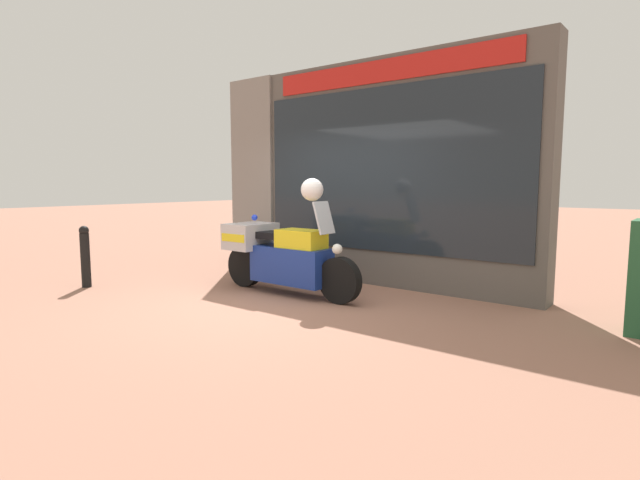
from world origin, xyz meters
TOP-DOWN VIEW (x-y plane):
  - ground_plane at (0.00, 0.00)m, footprint 60.00×60.00m
  - shop_building at (-0.43, 2.00)m, footprint 5.65×0.55m
  - window_display at (0.43, 2.03)m, footprint 4.19×0.30m
  - paramedic_motorcycle at (-0.46, 0.52)m, footprint 2.40×0.72m
  - white_helmet at (0.14, 0.52)m, footprint 0.30×0.30m
  - street_bollard at (-3.03, -1.02)m, footprint 0.14×0.14m

SIDE VIEW (x-z plane):
  - ground_plane at x=0.00m, z-range 0.00..0.00m
  - street_bollard at x=-3.03m, z-range 0.02..0.95m
  - window_display at x=0.43m, z-range -0.54..1.51m
  - paramedic_motorcycle at x=-0.46m, z-range -0.10..1.23m
  - white_helmet at x=0.14m, z-range 1.33..1.64m
  - shop_building at x=-0.43m, z-range 0.01..3.44m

